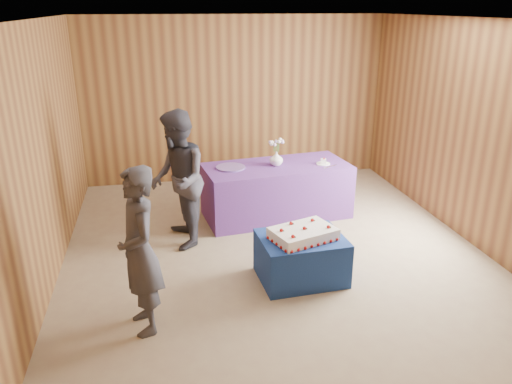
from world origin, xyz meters
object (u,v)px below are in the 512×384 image
object	(u,v)px
cake_table	(301,258)
guest_left	(140,252)
serving_table	(276,191)
vase	(276,159)
sheet_cake	(303,234)
guest_right	(178,180)

from	to	relation	value
cake_table	guest_left	world-z (taller)	guest_left
serving_table	vase	xyz separation A→B (m)	(-0.01, 0.01, 0.47)
serving_table	cake_table	bearing A→B (deg)	-101.47
cake_table	sheet_cake	bearing A→B (deg)	-94.19
vase	serving_table	bearing A→B (deg)	-35.92
sheet_cake	guest_left	xyz separation A→B (m)	(-1.67, -0.53, 0.23)
serving_table	guest_right	xyz separation A→B (m)	(-1.39, -0.64, 0.47)
serving_table	vase	distance (m)	0.47
guest_left	serving_table	bearing A→B (deg)	127.99
serving_table	vase	bearing A→B (deg)	137.38
sheet_cake	cake_table	bearing A→B (deg)	71.09
cake_table	guest_left	bearing A→B (deg)	-164.67
sheet_cake	guest_left	size ratio (longest dim) A/B	0.50
vase	guest_left	distance (m)	2.96
serving_table	guest_right	world-z (taller)	guest_right
guest_right	cake_table	bearing A→B (deg)	43.94
cake_table	guest_left	size ratio (longest dim) A/B	0.57
cake_table	serving_table	size ratio (longest dim) A/B	0.45
serving_table	guest_left	bearing A→B (deg)	-134.59
sheet_cake	guest_right	distance (m)	1.72
sheet_cake	guest_left	world-z (taller)	guest_left
sheet_cake	guest_left	bearing A→B (deg)	179.43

